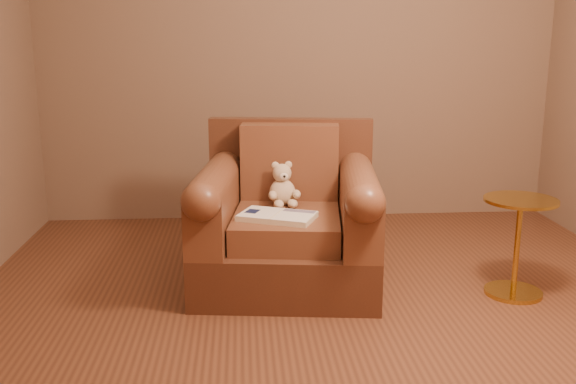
{
  "coord_description": "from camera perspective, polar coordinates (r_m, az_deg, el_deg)",
  "views": [
    {
      "loc": [
        -0.46,
        -3.03,
        1.41
      ],
      "look_at": [
        -0.2,
        0.48,
        0.56
      ],
      "focal_mm": 40.0,
      "sensor_mm": 36.0,
      "label": 1
    }
  ],
  "objects": [
    {
      "name": "floor",
      "position": [
        3.38,
        4.08,
        -11.23
      ],
      "size": [
        4.0,
        4.0,
        0.0
      ],
      "primitive_type": "plane",
      "color": "brown",
      "rests_on": "ground"
    },
    {
      "name": "guidebook",
      "position": [
        3.53,
        -0.97,
        -2.16
      ],
      "size": [
        0.47,
        0.38,
        0.03
      ],
      "rotation": [
        0.0,
        0.0,
        -0.4
      ],
      "color": "beige",
      "rests_on": "armchair"
    },
    {
      "name": "armchair",
      "position": [
        3.77,
        -0.03,
        -2.72
      ],
      "size": [
        1.14,
        1.09,
        0.92
      ],
      "rotation": [
        0.0,
        0.0,
        -0.12
      ],
      "color": "#4E2A1A",
      "rests_on": "floor"
    },
    {
      "name": "side_table",
      "position": [
        3.79,
        19.71,
        -4.34
      ],
      "size": [
        0.4,
        0.4,
        0.56
      ],
      "color": "gold",
      "rests_on": "floor"
    },
    {
      "name": "teddy_bear",
      "position": [
        3.81,
        -0.46,
        0.3
      ],
      "size": [
        0.19,
        0.22,
        0.27
      ],
      "rotation": [
        0.0,
        0.0,
        0.14
      ],
      "color": "beige",
      "rests_on": "armchair"
    }
  ]
}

